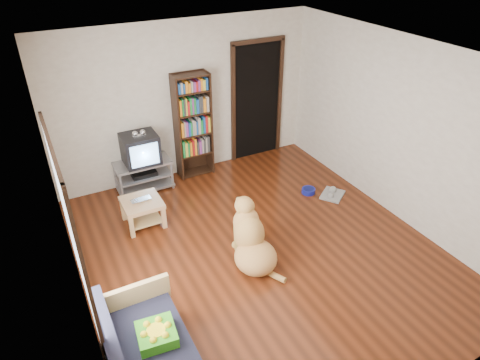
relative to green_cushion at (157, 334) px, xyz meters
name	(u,v)px	position (x,y,z in m)	size (l,w,h in m)	color
ground	(259,250)	(1.75, 1.09, -0.48)	(5.00, 5.00, 0.00)	#59230F
ceiling	(264,59)	(1.75, 1.09, 2.12)	(5.00, 5.00, 0.00)	white
wall_back	(185,101)	(1.75, 3.59, 0.82)	(4.50, 4.50, 0.00)	silver
wall_front	(426,310)	(1.75, -1.41, 0.82)	(4.50, 4.50, 0.00)	silver
wall_left	(65,218)	(-0.50, 1.09, 0.82)	(5.00, 5.00, 0.00)	silver
wall_right	(399,131)	(4.00, 1.09, 0.82)	(5.00, 5.00, 0.00)	silver
green_cushion	(157,334)	(0.00, 0.00, 0.00)	(0.36, 0.36, 0.12)	green
laptop	(142,201)	(0.55, 2.37, -0.07)	(0.29, 0.19, 0.02)	silver
dog_bowl	(308,191)	(3.19, 1.96, -0.44)	(0.22, 0.22, 0.08)	navy
grey_rag	(332,195)	(3.49, 1.71, -0.46)	(0.40, 0.32, 0.03)	gray
window	(71,229)	(-0.48, 0.59, 1.02)	(0.03, 1.46, 1.70)	white
doorway	(257,98)	(3.10, 3.57, 0.64)	(1.03, 0.05, 2.19)	black
tv_stand	(144,174)	(0.85, 3.34, -0.21)	(0.90, 0.45, 0.50)	#99999E
crt_tv	(140,148)	(0.85, 3.36, 0.26)	(0.55, 0.52, 0.58)	black
bookshelf	(193,121)	(1.80, 3.43, 0.52)	(0.60, 0.30, 1.80)	black
coffee_table	(142,208)	(0.55, 2.40, -0.20)	(0.55, 0.55, 0.40)	tan
dog	(251,241)	(1.56, 0.97, -0.16)	(0.60, 1.07, 0.87)	tan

